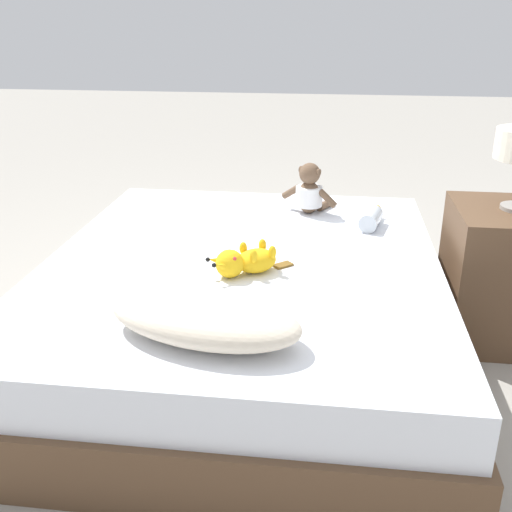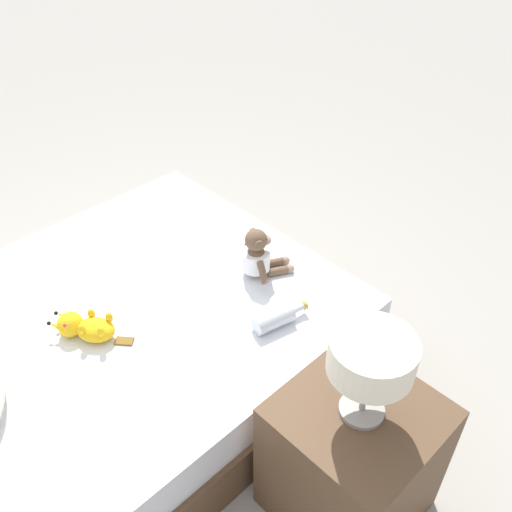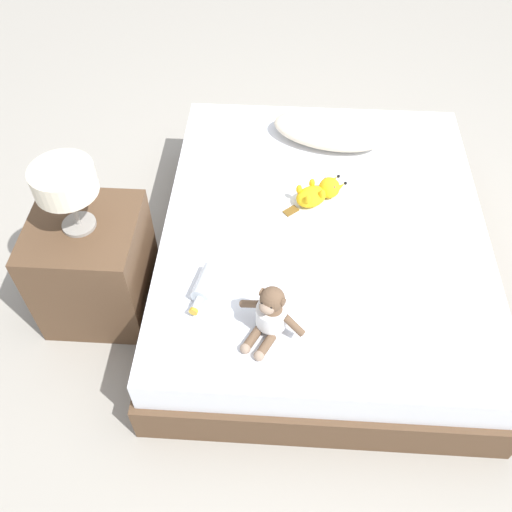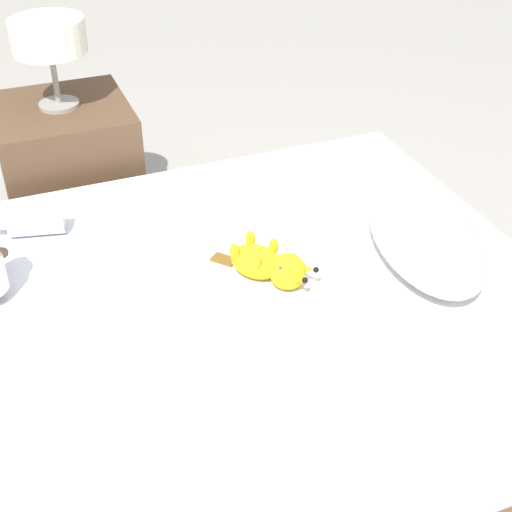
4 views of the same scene
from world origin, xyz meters
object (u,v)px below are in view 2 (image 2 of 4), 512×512
(nightstand, at_px, (352,460))
(bedside_lamp, at_px, (372,359))
(glass_bottle, at_px, (275,318))
(bed, at_px, (121,347))
(plush_yellow_creature, at_px, (85,327))
(plush_monkey, at_px, (258,256))

(nightstand, xyz_separation_m, bedside_lamp, (0.00, 0.00, 0.51))
(glass_bottle, distance_m, nightstand, 0.59)
(nightstand, relative_size, bedside_lamp, 1.78)
(bed, bearing_deg, bedside_lamp, -167.01)
(bed, distance_m, plush_yellow_creature, 0.28)
(plush_monkey, bearing_deg, glass_bottle, 147.42)
(nightstand, bearing_deg, glass_bottle, -18.64)
(plush_monkey, distance_m, nightstand, 0.91)
(glass_bottle, bearing_deg, bed, 40.37)
(plush_monkey, height_order, bedside_lamp, bedside_lamp)
(plush_monkey, relative_size, glass_bottle, 1.11)
(plush_yellow_creature, distance_m, nightstand, 1.09)
(bed, distance_m, bedside_lamp, 1.22)
(bed, bearing_deg, plush_monkey, -110.77)
(glass_bottle, bearing_deg, plush_yellow_creature, 50.28)
(bed, height_order, bedside_lamp, bedside_lamp)
(bed, relative_size, bedside_lamp, 5.90)
(plush_yellow_creature, xyz_separation_m, bedside_lamp, (-1.01, -0.38, 0.35))
(glass_bottle, xyz_separation_m, bedside_lamp, (-0.54, 0.18, 0.36))
(bedside_lamp, bearing_deg, plush_yellow_creature, 20.62)
(plush_yellow_creature, bearing_deg, bed, -78.13)
(plush_yellow_creature, height_order, bedside_lamp, bedside_lamp)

